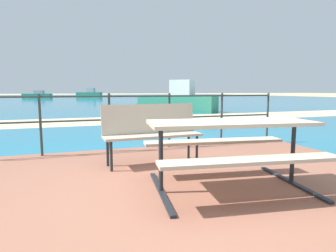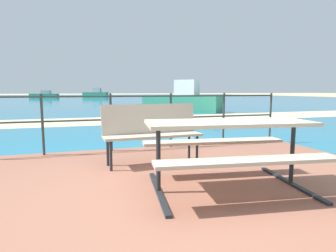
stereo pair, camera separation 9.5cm
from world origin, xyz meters
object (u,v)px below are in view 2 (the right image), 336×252
park_bench (152,128)px  boat_far (180,101)px  boat_near (44,95)px  boat_mid (95,94)px  picnic_table (229,137)px

park_bench → boat_far: 11.88m
park_bench → boat_far: bearing=65.1°
boat_near → park_bench: bearing=119.2°
boat_near → boat_mid: boat_mid is taller
boat_far → park_bench: bearing=114.9°
park_bench → boat_near: (-6.80, 49.41, -0.17)m
boat_near → boat_mid: bearing=-150.0°
park_bench → boat_far: size_ratio=0.35×
boat_mid → park_bench: bearing=116.2°
boat_mid → boat_far: bearing=122.1°
boat_mid → boat_near: bearing=37.1°
boat_mid → boat_far: boat_far is taller
picnic_table → boat_near: boat_near is taller
picnic_table → boat_near: (-7.35, 50.82, -0.22)m
boat_near → boat_far: (11.29, -38.41, 0.14)m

